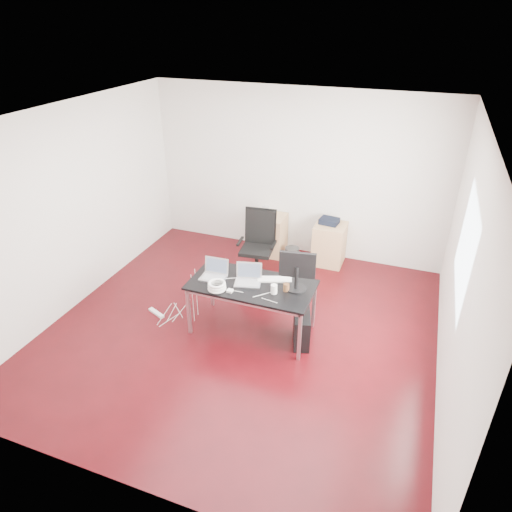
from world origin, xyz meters
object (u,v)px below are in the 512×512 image
(pc_tower, at_px, (302,328))
(filing_cabinet_right, at_px, (329,244))
(desk, at_px, (252,287))
(office_chair, at_px, (258,242))
(filing_cabinet_left, at_px, (270,234))

(pc_tower, bearing_deg, filing_cabinet_right, 76.43)
(desk, relative_size, office_chair, 1.48)
(desk, xyz_separation_m, pc_tower, (0.69, -0.02, -0.46))
(desk, xyz_separation_m, office_chair, (-0.42, 1.39, -0.07))
(filing_cabinet_left, relative_size, filing_cabinet_right, 1.00)
(desk, distance_m, office_chair, 1.45)
(office_chair, xyz_separation_m, pc_tower, (1.11, -1.41, -0.39))
(desk, bearing_deg, filing_cabinet_right, 75.82)
(filing_cabinet_left, bearing_deg, office_chair, -85.11)
(filing_cabinet_left, xyz_separation_m, pc_tower, (1.18, -2.21, -0.13))
(desk, distance_m, pc_tower, 0.83)
(filing_cabinet_right, bearing_deg, office_chair, -140.53)
(pc_tower, bearing_deg, filing_cabinet_left, 101.02)
(filing_cabinet_left, bearing_deg, filing_cabinet_right, 0.00)
(desk, distance_m, filing_cabinet_right, 2.28)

